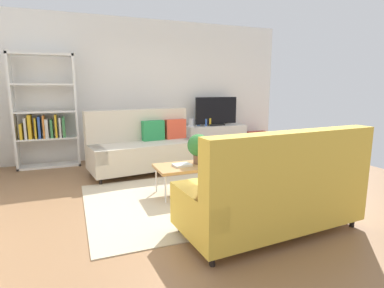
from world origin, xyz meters
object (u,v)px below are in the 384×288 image
object	(u,v)px
bookshelf	(45,116)
bottle_1	(210,122)
table_book_0	(182,165)
vase_0	(191,122)
bottle_0	(206,122)
couch_green	(273,192)
coffee_table	(195,167)
potted_plant	(198,146)
tv_console	(215,139)
tv	(216,112)
couch_beige	(144,147)
vase_1	(199,123)
storage_trunk	(258,141)

from	to	relation	value
bookshelf	bottle_1	size ratio (longest dim) A/B	12.20
table_book_0	vase_0	world-z (taller)	vase_0
bottle_1	bottle_0	bearing A→B (deg)	180.00
couch_green	bottle_0	distance (m)	3.91
coffee_table	potted_plant	bearing A→B (deg)	30.27
tv_console	tv	distance (m)	0.63
couch_beige	vase_1	distance (m)	1.82
potted_plant	bottle_0	distance (m)	2.59
storage_trunk	bookshelf	bearing A→B (deg)	178.51
bookshelf	bottle_1	xyz separation A→B (m)	(3.36, -0.06, -0.24)
bookshelf	storage_trunk	bearing A→B (deg)	-1.49
potted_plant	vase_0	xyz separation A→B (m)	(0.83, 2.40, 0.05)
couch_green	table_book_0	size ratio (longest dim) A/B	8.14
couch_beige	potted_plant	xyz separation A→B (m)	(0.47, -1.38, 0.22)
bottle_0	tv_console	bearing A→B (deg)	8.78
coffee_table	tv_console	distance (m)	2.83
storage_trunk	table_book_0	xyz separation A→B (m)	(-2.78, -2.31, 0.21)
potted_plant	vase_0	distance (m)	2.55
vase_1	vase_0	bearing A→B (deg)	180.00
vase_0	vase_1	bearing A→B (deg)	0.00
bookshelf	table_book_0	xyz separation A→B (m)	(1.84, -2.43, -0.53)
vase_1	bottle_0	xyz separation A→B (m)	(0.14, -0.09, 0.01)
couch_beige	bottle_1	bearing A→B (deg)	-159.23
tv_console	bottle_0	bearing A→B (deg)	-171.22
coffee_table	bottle_0	size ratio (longest dim) A/B	6.82
couch_beige	coffee_table	size ratio (longest dim) A/B	1.81
tv	storage_trunk	xyz separation A→B (m)	(1.10, -0.08, -0.73)
tv_console	tv	bearing A→B (deg)	-90.00
vase_1	bottle_0	bearing A→B (deg)	-32.45
storage_trunk	vase_0	size ratio (longest dim) A/B	3.11
tv_console	couch_green	bearing A→B (deg)	-107.44
couch_green	vase_1	bearing A→B (deg)	74.40
bottle_1	couch_beige	bearing A→B (deg)	-151.51
couch_beige	bookshelf	size ratio (longest dim) A/B	0.95
couch_green	potted_plant	size ratio (longest dim) A/B	4.59
vase_0	coffee_table	bearing A→B (deg)	-110.42
potted_plant	vase_1	distance (m)	2.61
bottle_0	storage_trunk	bearing A→B (deg)	-2.53
tv_console	tv	world-z (taller)	tv
couch_beige	tv	world-z (taller)	tv
couch_green	storage_trunk	bearing A→B (deg)	54.35
bookshelf	table_book_0	distance (m)	3.09
coffee_table	couch_beige	bearing A→B (deg)	105.41
couch_beige	vase_1	world-z (taller)	couch_beige
bookshelf	bottle_1	world-z (taller)	bookshelf
bottle_1	coffee_table	bearing A→B (deg)	-119.48
potted_plant	tv	bearing A→B (deg)	58.80
tv_console	vase_1	xyz separation A→B (m)	(-0.40, 0.05, 0.39)
potted_plant	vase_0	world-z (taller)	potted_plant
coffee_table	bottle_1	xyz separation A→B (m)	(1.33, 2.36, 0.33)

